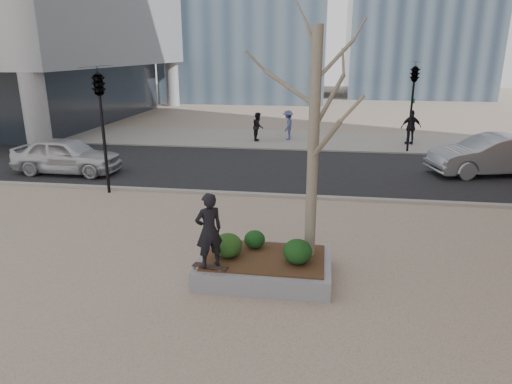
# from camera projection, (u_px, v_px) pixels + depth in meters

# --- Properties ---
(ground) EXTENTS (120.00, 120.00, 0.00)m
(ground) POSITION_uv_depth(u_px,v_px,m) (222.00, 273.00, 10.68)
(ground) COLOR tan
(ground) RESTS_ON ground
(street) EXTENTS (60.00, 8.00, 0.02)m
(street) POSITION_uv_depth(u_px,v_px,m) (272.00, 168.00, 20.12)
(street) COLOR black
(street) RESTS_ON ground
(far_sidewalk) EXTENTS (60.00, 6.00, 0.02)m
(far_sidewalk) POSITION_uv_depth(u_px,v_px,m) (286.00, 139.00, 26.73)
(far_sidewalk) COLOR gray
(far_sidewalk) RESTS_ON ground
(planter) EXTENTS (3.00, 2.00, 0.45)m
(planter) POSITION_uv_depth(u_px,v_px,m) (265.00, 267.00, 10.47)
(planter) COLOR gray
(planter) RESTS_ON ground
(planter_mulch) EXTENTS (2.70, 1.70, 0.04)m
(planter_mulch) POSITION_uv_depth(u_px,v_px,m) (265.00, 258.00, 10.39)
(planter_mulch) COLOR #382314
(planter_mulch) RESTS_ON planter
(sycamore_tree) EXTENTS (2.80, 2.80, 6.60)m
(sycamore_tree) POSITION_uv_depth(u_px,v_px,m) (315.00, 110.00, 9.55)
(sycamore_tree) COLOR gray
(sycamore_tree) RESTS_ON planter_mulch
(shrub_left) EXTENTS (0.65, 0.65, 0.55)m
(shrub_left) POSITION_uv_depth(u_px,v_px,m) (228.00, 245.00, 10.32)
(shrub_left) COLOR #183D13
(shrub_left) RESTS_ON planter_mulch
(shrub_middle) EXTENTS (0.50, 0.50, 0.42)m
(shrub_middle) POSITION_uv_depth(u_px,v_px,m) (255.00, 239.00, 10.81)
(shrub_middle) COLOR black
(shrub_middle) RESTS_ON planter_mulch
(shrub_right) EXTENTS (0.65, 0.65, 0.55)m
(shrub_right) POSITION_uv_depth(u_px,v_px,m) (297.00, 252.00, 10.00)
(shrub_right) COLOR #103411
(shrub_right) RESTS_ON planter_mulch
(skateboard) EXTENTS (0.80, 0.32, 0.08)m
(skateboard) POSITION_uv_depth(u_px,v_px,m) (210.00, 268.00, 9.88)
(skateboard) COLOR black
(skateboard) RESTS_ON planter
(skateboarder) EXTENTS (0.72, 0.68, 1.66)m
(skateboarder) POSITION_uv_depth(u_px,v_px,m) (209.00, 230.00, 9.62)
(skateboarder) COLOR black
(skateboarder) RESTS_ON skateboard
(police_car) EXTENTS (4.50, 1.86, 1.52)m
(police_car) POSITION_uv_depth(u_px,v_px,m) (67.00, 155.00, 19.12)
(police_car) COLOR silver
(police_car) RESTS_ON street
(car_silver) EXTENTS (5.28, 2.97, 1.65)m
(car_silver) POSITION_uv_depth(u_px,v_px,m) (491.00, 155.00, 18.90)
(car_silver) COLOR gray
(car_silver) RESTS_ON street
(pedestrian_a) EXTENTS (0.67, 0.83, 1.62)m
(pedestrian_a) POSITION_uv_depth(u_px,v_px,m) (258.00, 127.00, 26.06)
(pedestrian_a) COLOR black
(pedestrian_a) RESTS_ON far_sidewalk
(pedestrian_b) EXTENTS (0.75, 1.17, 1.70)m
(pedestrian_b) POSITION_uv_depth(u_px,v_px,m) (288.00, 125.00, 26.33)
(pedestrian_b) COLOR #474F80
(pedestrian_b) RESTS_ON far_sidewalk
(pedestrian_c) EXTENTS (1.16, 0.63, 1.88)m
(pedestrian_c) POSITION_uv_depth(u_px,v_px,m) (411.00, 127.00, 24.99)
(pedestrian_c) COLOR black
(pedestrian_c) RESTS_ON far_sidewalk
(traffic_light_near) EXTENTS (0.60, 2.48, 4.50)m
(traffic_light_near) POSITION_uv_depth(u_px,v_px,m) (103.00, 132.00, 16.08)
(traffic_light_near) COLOR black
(traffic_light_near) RESTS_ON ground
(traffic_light_far) EXTENTS (0.60, 2.48, 4.50)m
(traffic_light_far) POSITION_uv_depth(u_px,v_px,m) (411.00, 108.00, 22.87)
(traffic_light_far) COLOR black
(traffic_light_far) RESTS_ON ground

